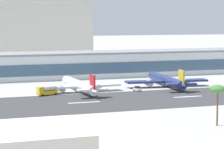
# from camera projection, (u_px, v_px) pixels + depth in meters

# --- Properties ---
(ground_plane) EXTENTS (1400.00, 1400.00, 0.00)m
(ground_plane) POSITION_uv_depth(u_px,v_px,m) (186.00, 96.00, 193.22)
(ground_plane) COLOR #A8A8A3
(runway_strip) EXTENTS (800.00, 41.43, 0.08)m
(runway_strip) POSITION_uv_depth(u_px,v_px,m) (187.00, 97.00, 191.86)
(runway_strip) COLOR #38383A
(runway_strip) RESTS_ON ground_plane
(runway_centreline_dash_3) EXTENTS (12.00, 1.20, 0.01)m
(runway_centreline_dash_3) POSITION_uv_depth(u_px,v_px,m) (84.00, 102.00, 178.61)
(runway_centreline_dash_3) COLOR white
(runway_centreline_dash_3) RESTS_ON runway_strip
(runway_centreline_dash_4) EXTENTS (12.00, 1.20, 0.01)m
(runway_centreline_dash_4) POSITION_uv_depth(u_px,v_px,m) (188.00, 97.00, 191.91)
(runway_centreline_dash_4) COLOR white
(runway_centreline_dash_4) RESTS_ON runway_strip
(terminal_building) EXTENTS (201.78, 23.45, 13.30)m
(terminal_building) POSITION_uv_depth(u_px,v_px,m) (91.00, 64.00, 257.96)
(terminal_building) COLOR silver
(terminal_building) RESTS_ON ground_plane
(distant_hotel_block) EXTENTS (91.02, 38.57, 41.82)m
(distant_hotel_block) POSITION_uv_depth(u_px,v_px,m) (22.00, 33.00, 339.98)
(distant_hotel_block) COLOR beige
(distant_hotel_block) RESTS_ON ground_plane
(airliner_red_tail_gate_0) EXTENTS (35.17, 43.02, 8.97)m
(airliner_red_tail_gate_0) POSITION_uv_depth(u_px,v_px,m) (80.00, 86.00, 202.96)
(airliner_red_tail_gate_0) COLOR white
(airliner_red_tail_gate_0) RESTS_ON ground_plane
(airliner_gold_tail_gate_1) EXTENTS (38.00, 44.60, 9.31)m
(airliner_gold_tail_gate_1) POSITION_uv_depth(u_px,v_px,m) (167.00, 81.00, 219.03)
(airliner_gold_tail_gate_1) COLOR navy
(airliner_gold_tail_gate_1) RESTS_ON ground_plane
(service_baggage_tug_0) EXTENTS (3.07, 3.57, 2.20)m
(service_baggage_tug_0) POSITION_uv_depth(u_px,v_px,m) (137.00, 89.00, 206.64)
(service_baggage_tug_0) COLOR white
(service_baggage_tug_0) RESTS_ON ground_plane
(service_fuel_truck_1) EXTENTS (8.88, 5.24, 3.95)m
(service_fuel_truck_1) POSITION_uv_depth(u_px,v_px,m) (47.00, 90.00, 195.38)
(service_fuel_truck_1) COLOR gold
(service_fuel_truck_1) RESTS_ON ground_plane
(palm_tree_1) EXTENTS (4.53, 4.53, 11.75)m
(palm_tree_1) POSITION_uv_depth(u_px,v_px,m) (218.00, 90.00, 138.82)
(palm_tree_1) COLOR brown
(palm_tree_1) RESTS_ON ground_plane
(foreground_hangar) EXTENTS (29.27, 24.05, 5.58)m
(foreground_hangar) POSITION_uv_depth(u_px,v_px,m) (21.00, 141.00, 111.26)
(foreground_hangar) COLOR beige
(foreground_hangar) RESTS_ON ground_plane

